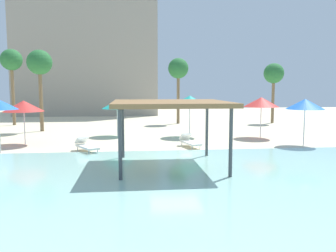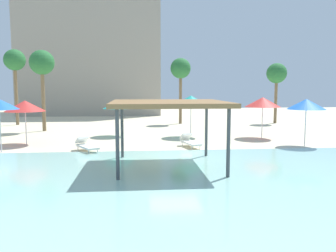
# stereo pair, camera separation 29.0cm
# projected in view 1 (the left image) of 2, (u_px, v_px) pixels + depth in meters

# --- Properties ---
(ground_plane) EXTENTS (80.00, 80.00, 0.00)m
(ground_plane) POSITION_uv_depth(u_px,v_px,m) (175.00, 157.00, 16.99)
(ground_plane) COLOR beige
(lagoon_water) EXTENTS (44.00, 13.50, 0.04)m
(lagoon_water) POSITION_uv_depth(u_px,v_px,m) (195.00, 186.00, 11.80)
(lagoon_water) COLOR #99D1C6
(lagoon_water) RESTS_ON ground
(shade_pavilion) EXTENTS (4.80, 4.80, 2.82)m
(shade_pavilion) POSITION_uv_depth(u_px,v_px,m) (170.00, 105.00, 14.49)
(shade_pavilion) COLOR #42474C
(shade_pavilion) RESTS_ON ground
(beach_umbrella_teal_0) EXTENTS (2.29, 2.29, 2.85)m
(beach_umbrella_teal_0) POSITION_uv_depth(u_px,v_px,m) (190.00, 100.00, 23.60)
(beach_umbrella_teal_0) COLOR silver
(beach_umbrella_teal_0) RESTS_ON ground
(beach_umbrella_red_2) EXTENTS (2.37, 2.37, 2.75)m
(beach_umbrella_red_2) POSITION_uv_depth(u_px,v_px,m) (261.00, 102.00, 23.17)
(beach_umbrella_red_2) COLOR silver
(beach_umbrella_red_2) RESTS_ON ground
(beach_umbrella_blue_3) EXTENTS (2.19, 2.19, 2.74)m
(beach_umbrella_blue_3) POSITION_uv_depth(u_px,v_px,m) (305.00, 104.00, 19.91)
(beach_umbrella_blue_3) COLOR silver
(beach_umbrella_blue_3) RESTS_ON ground
(beach_umbrella_red_4) EXTENTS (2.35, 2.35, 2.63)m
(beach_umbrella_red_4) POSITION_uv_depth(u_px,v_px,m) (24.00, 106.00, 20.31)
(beach_umbrella_red_4) COLOR silver
(beach_umbrella_red_4) RESTS_ON ground
(beach_umbrella_teal_5) EXTENTS (2.15, 2.15, 2.52)m
(beach_umbrella_teal_5) POSITION_uv_depth(u_px,v_px,m) (117.00, 104.00, 23.99)
(beach_umbrella_teal_5) COLOR silver
(beach_umbrella_teal_5) RESTS_ON ground
(lounge_chair_1) EXTENTS (1.49, 1.93, 0.74)m
(lounge_chair_1) POSITION_uv_depth(u_px,v_px,m) (86.00, 145.00, 18.30)
(lounge_chair_1) COLOR white
(lounge_chair_1) RESTS_ON ground
(lounge_chair_2) EXTENTS (1.06, 1.99, 0.74)m
(lounge_chair_2) POSITION_uv_depth(u_px,v_px,m) (189.00, 141.00, 19.69)
(lounge_chair_2) COLOR white
(lounge_chair_2) RESTS_ON ground
(palm_tree_0) EXTENTS (1.90, 1.90, 6.13)m
(palm_tree_0) POSITION_uv_depth(u_px,v_px,m) (178.00, 70.00, 32.07)
(palm_tree_0) COLOR brown
(palm_tree_0) RESTS_ON ground
(palm_tree_1) EXTENTS (1.90, 1.90, 5.69)m
(palm_tree_1) POSITION_uv_depth(u_px,v_px,m) (274.00, 75.00, 32.66)
(palm_tree_1) COLOR brown
(palm_tree_1) RESTS_ON ground
(palm_tree_2) EXTENTS (1.90, 1.90, 6.81)m
(palm_tree_2) POSITION_uv_depth(u_px,v_px,m) (11.00, 62.00, 30.70)
(palm_tree_2) COLOR brown
(palm_tree_2) RESTS_ON ground
(palm_tree_3) EXTENTS (1.90, 1.90, 6.27)m
(palm_tree_3) POSITION_uv_depth(u_px,v_px,m) (40.00, 64.00, 26.34)
(palm_tree_3) COLOR brown
(palm_tree_3) RESTS_ON ground
(hotel_block_0) EXTENTS (17.08, 11.98, 17.19)m
(hotel_block_0) POSITION_uv_depth(u_px,v_px,m) (90.00, 48.00, 45.68)
(hotel_block_0) COLOR #9E9384
(hotel_block_0) RESTS_ON ground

